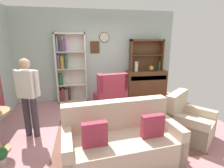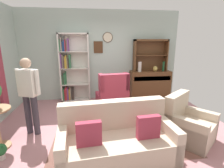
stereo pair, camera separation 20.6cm
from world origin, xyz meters
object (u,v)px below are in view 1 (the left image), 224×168
at_px(wingback_chair, 111,96).
at_px(sideboard_hutch, 146,51).
at_px(bottle_wine, 159,66).
at_px(armchair_floral, 188,123).
at_px(book_stack, 124,110).
at_px(vase_tall, 136,67).
at_px(vase_round, 151,68).
at_px(coffee_table, 122,117).
at_px(potted_plant_small, 1,155).
at_px(sideboard, 146,83).
at_px(bookshelf, 68,69).
at_px(couch_floral, 121,141).
at_px(person_reading, 28,93).

bearing_deg(wingback_chair, sideboard_hutch, 34.43).
xyz_separation_m(bottle_wine, armchair_floral, (-0.50, -2.39, -0.79)).
height_order(armchair_floral, book_stack, armchair_floral).
bearing_deg(vase_tall, armchair_floral, -83.31).
xyz_separation_m(vase_round, bottle_wine, (0.26, -0.02, 0.07)).
bearing_deg(coffee_table, bottle_wine, 48.93).
height_order(potted_plant_small, book_stack, book_stack).
bearing_deg(potted_plant_small, coffee_table, 15.47).
relative_size(sideboard_hutch, bottle_wine, 3.55).
relative_size(sideboard, vase_tall, 4.18).
height_order(wingback_chair, book_stack, wingback_chair).
distance_m(sideboard_hutch, wingback_chair, 2.02).
height_order(vase_tall, armchair_floral, vase_tall).
bearing_deg(vase_round, bookshelf, 176.73).
bearing_deg(couch_floral, book_stack, 72.36).
relative_size(vase_tall, person_reading, 0.20).
relative_size(coffee_table, book_stack, 3.89).
bearing_deg(sideboard_hutch, vase_tall, -154.11).
relative_size(vase_round, wingback_chair, 0.16).
distance_m(armchair_floral, person_reading, 3.17).
bearing_deg(person_reading, vase_tall, 32.85).
relative_size(bookshelf, book_stack, 10.21).
distance_m(person_reading, coffee_table, 1.91).
height_order(sideboard, armchair_floral, sideboard).
relative_size(vase_round, book_stack, 0.83).
distance_m(sideboard, vase_round, 0.52).
height_order(bottle_wine, armchair_floral, bottle_wine).
relative_size(vase_tall, coffee_table, 0.39).
xyz_separation_m(sideboard, sideboard_hutch, (0.00, 0.11, 1.05)).
relative_size(couch_floral, potted_plant_small, 6.94).
distance_m(vase_tall, wingback_chair, 1.40).
bearing_deg(armchair_floral, bookshelf, 133.01).
bearing_deg(sideboard_hutch, sideboard, -90.00).
height_order(vase_tall, wingback_chair, vase_tall).
bearing_deg(sideboard, potted_plant_small, -142.22).
bearing_deg(bookshelf, armchair_floral, -46.99).
bearing_deg(bookshelf, wingback_chair, -38.40).
bearing_deg(person_reading, sideboard_hutch, 32.04).
relative_size(vase_round, bottle_wine, 0.55).
bearing_deg(vase_round, armchair_floral, -95.64).
height_order(armchair_floral, coffee_table, armchair_floral).
bearing_deg(book_stack, bookshelf, 120.09).
height_order(sideboard_hutch, armchair_floral, sideboard_hutch).
height_order(couch_floral, potted_plant_small, couch_floral).
bearing_deg(bottle_wine, sideboard_hutch, 153.04).
relative_size(potted_plant_small, book_stack, 1.31).
distance_m(bottle_wine, coffee_table, 2.73).
height_order(sideboard, book_stack, sideboard).
relative_size(vase_tall, armchair_floral, 0.29).
height_order(sideboard, coffee_table, sideboard).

